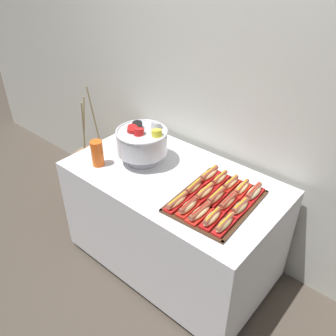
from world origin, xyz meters
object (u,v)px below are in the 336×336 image
object	(u,v)px
floor_vase	(98,178)
hot_dog_5	(194,187)
hot_dog_0	(177,202)
hot_dog_14	(254,193)
donut	(144,134)
serving_tray	(215,201)
hot_dog_1	(188,207)
hot_dog_10	(209,175)
hot_dog_6	(205,192)
hot_dog_3	(212,218)
hot_dog_12	(230,184)
hot_dog_11	(219,179)
buffet_table	(173,220)
hot_dog_2	(200,213)
hot_dog_8	(228,202)
punch_bowl	(142,141)
hot_dog_4	(224,224)
hot_dog_7	(216,197)
cup_stack	(97,153)
hot_dog_9	(240,208)
hot_dog_13	(242,188)

from	to	relation	value
floor_vase	hot_dog_5	size ratio (longest dim) A/B	6.48
hot_dog_0	hot_dog_14	world-z (taller)	hot_dog_14
hot_dog_5	hot_dog_14	world-z (taller)	hot_dog_14
floor_vase	donut	world-z (taller)	floor_vase
serving_tray	hot_dog_0	bearing A→B (deg)	-129.22
hot_dog_1	hot_dog_10	bearing A→B (deg)	105.86
hot_dog_5	hot_dog_14	bearing A→B (deg)	31.87
floor_vase	hot_dog_6	size ratio (longest dim) A/B	5.99
hot_dog_3	hot_dog_12	bearing A→B (deg)	105.86
hot_dog_0	hot_dog_1	size ratio (longest dim) A/B	1.09
donut	hot_dog_1	bearing A→B (deg)	-30.78
serving_tray	hot_dog_11	world-z (taller)	hot_dog_11
buffet_table	hot_dog_11	distance (m)	0.49
floor_vase	serving_tray	size ratio (longest dim) A/B	1.92
hot_dog_11	hot_dog_0	bearing A→B (deg)	-99.75
hot_dog_10	hot_dog_2	bearing A→B (deg)	-62.50
hot_dog_3	hot_dog_11	size ratio (longest dim) A/B	1.02
hot_dog_8	punch_bowl	xyz separation A→B (m)	(-0.68, 0.04, 0.12)
buffet_table	hot_dog_2	world-z (taller)	hot_dog_2
hot_dog_5	hot_dog_4	bearing A→B (deg)	-25.75
hot_dog_7	hot_dog_10	bearing A→B (deg)	135.33
hot_dog_10	cup_stack	distance (m)	0.73
serving_tray	hot_dog_2	world-z (taller)	hot_dog_2
hot_dog_4	donut	xyz separation A→B (m)	(-1.01, 0.45, -0.02)
floor_vase	cup_stack	bearing A→B (deg)	-34.09
buffet_table	hot_dog_6	world-z (taller)	hot_dog_6
hot_dog_1	punch_bowl	world-z (taller)	punch_bowl
hot_dog_0	hot_dog_4	world-z (taller)	hot_dog_4
hot_dog_0	hot_dog_12	world-z (taller)	same
hot_dog_3	donut	distance (m)	1.04
hot_dog_6	hot_dog_11	bearing A→B (deg)	93.06
cup_stack	hot_dog_10	bearing A→B (deg)	27.51
hot_dog_0	hot_dog_10	world-z (taller)	hot_dog_10
hot_dog_8	hot_dog_10	distance (m)	0.28
floor_vase	hot_dog_7	xyz separation A→B (m)	(1.32, -0.17, 0.57)
hot_dog_11	hot_dog_14	xyz separation A→B (m)	(0.22, 0.01, 0.00)
hot_dog_9	donut	world-z (taller)	hot_dog_9
hot_dog_6	hot_dog_8	distance (m)	0.15
floor_vase	hot_dog_12	xyz separation A→B (m)	(1.31, -0.01, 0.57)
serving_tray	hot_dog_9	size ratio (longest dim) A/B	3.58
hot_dog_2	donut	distance (m)	0.97
serving_tray	hot_dog_5	bearing A→B (deg)	-176.94
serving_tray	hot_dog_6	xyz separation A→B (m)	(-0.07, -0.00, 0.03)
serving_tray	hot_dog_4	distance (m)	0.23
hot_dog_13	hot_dog_11	bearing A→B (deg)	-176.94
hot_dog_10	donut	distance (m)	0.70
buffet_table	hot_dog_13	xyz separation A→B (m)	(0.41, 0.13, 0.40)
hot_dog_11	hot_dog_3	bearing A→B (deg)	-62.50
hot_dog_6	hot_dog_1	bearing A→B (deg)	-86.94
hot_dog_2	hot_dog_11	bearing A→B (deg)	105.86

